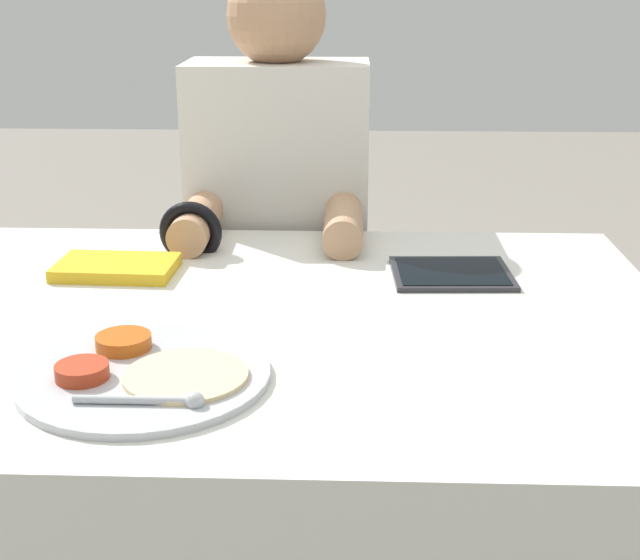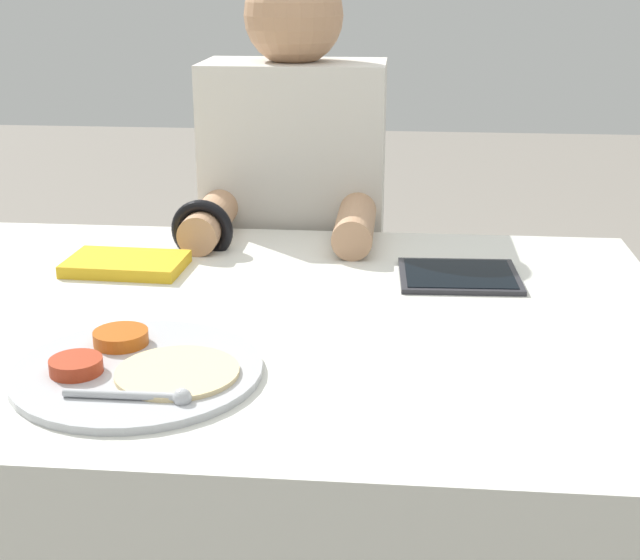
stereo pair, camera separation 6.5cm
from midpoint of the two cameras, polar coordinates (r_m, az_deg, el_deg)
dining_table at (r=1.47m, az=-5.50°, el=-16.34°), size 1.23×0.87×0.77m
thali_tray at (r=1.10m, az=-12.89°, el=-5.85°), size 0.30×0.30×0.03m
red_notebook at (r=1.49m, az=-14.14°, el=0.71°), size 0.19×0.13×0.02m
tablet_device at (r=1.44m, az=7.13°, el=0.42°), size 0.20×0.17×0.01m
person_diner at (r=1.86m, az=-3.61°, el=-1.03°), size 0.36×0.42×1.25m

